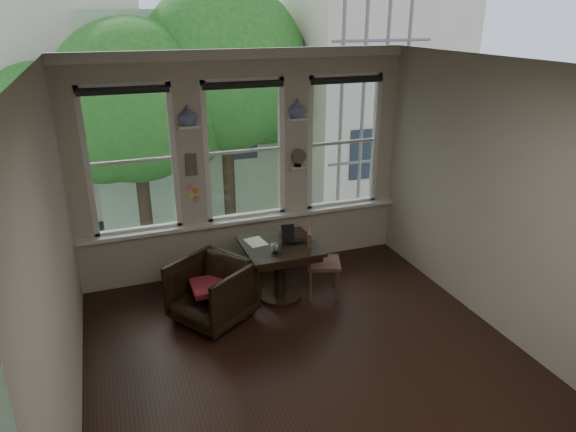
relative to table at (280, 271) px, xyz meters
name	(u,v)px	position (x,y,z in m)	size (l,w,h in m)	color
ground	(306,354)	(-0.14, -1.22, -0.38)	(4.50, 4.50, 0.00)	black
ceiling	(310,64)	(-0.14, -1.22, 2.62)	(4.50, 4.50, 0.00)	silver
wall_back	(244,165)	(-0.14, 1.03, 1.12)	(4.50, 4.50, 0.00)	#BDB2A2
wall_front	(453,365)	(-0.14, -3.47, 1.12)	(4.50, 4.50, 0.00)	#BDB2A2
wall_left	(55,262)	(-2.39, -1.22, 1.12)	(4.50, 4.50, 0.00)	#BDB2A2
wall_right	(495,198)	(2.11, -1.22, 1.12)	(4.50, 4.50, 0.00)	#BDB2A2
window_left	(131,161)	(-1.59, 1.03, 1.32)	(1.10, 0.12, 1.90)	white
window_center	(244,151)	(-0.14, 1.03, 1.32)	(1.10, 0.12, 1.90)	white
window_right	(342,142)	(1.31, 1.03, 1.32)	(1.10, 0.12, 1.90)	white
shelf_left	(189,126)	(-0.86, 0.93, 1.73)	(0.26, 0.16, 0.03)	white
shelf_right	(297,119)	(0.59, 0.93, 1.73)	(0.26, 0.16, 0.03)	white
intercom	(191,165)	(-0.86, 0.96, 1.23)	(0.14, 0.06, 0.28)	#59544F
sticky_notes	(193,190)	(-0.86, 0.97, 0.88)	(0.16, 0.01, 0.24)	pink
desk_fan	(298,160)	(0.59, 0.91, 1.16)	(0.20, 0.20, 0.24)	#59544F
vase_left	(188,115)	(-0.86, 0.93, 1.86)	(0.24, 0.24, 0.25)	silver
vase_right	(297,108)	(0.59, 0.93, 1.86)	(0.24, 0.24, 0.25)	silver
table	(280,271)	(0.00, 0.00, 0.00)	(0.90, 0.90, 0.75)	black
armchair_left	(212,292)	(-0.92, -0.21, 0.00)	(0.80, 0.83, 0.75)	black
cushion_red	(211,286)	(-0.92, -0.21, 0.08)	(0.45, 0.45, 0.06)	maroon
side_chair_right	(323,262)	(0.55, -0.11, 0.09)	(0.42, 0.42, 0.92)	#4E2C1C
laptop	(294,243)	(0.18, -0.04, 0.39)	(0.29, 0.19, 0.02)	black
mug	(274,248)	(-0.12, -0.16, 0.42)	(0.10, 0.10, 0.09)	white
drinking_glass	(278,249)	(-0.10, -0.22, 0.42)	(0.13, 0.13, 0.10)	white
tablet	(288,233)	(0.13, 0.05, 0.48)	(0.16, 0.02, 0.22)	black
papers	(256,242)	(-0.26, 0.17, 0.38)	(0.22, 0.30, 0.00)	silver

